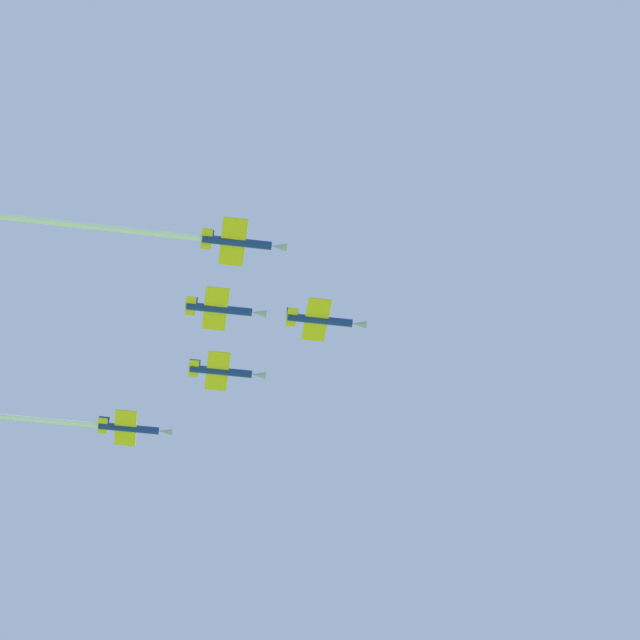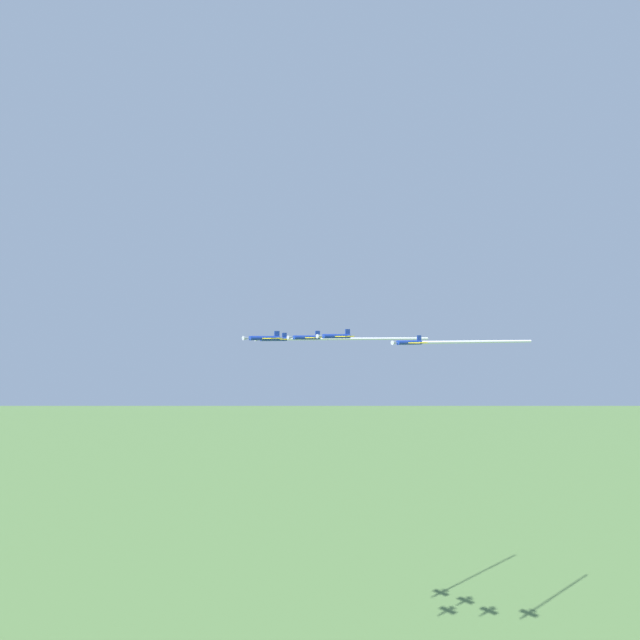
% 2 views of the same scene
% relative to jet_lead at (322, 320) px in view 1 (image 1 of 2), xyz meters
% --- Properties ---
extents(jet_lead, '(8.53, 11.21, 2.33)m').
position_rel_jet_lead_xyz_m(jet_lead, '(0.00, 0.00, 0.00)').
color(jet_lead, navy).
extents(jet_port_inner, '(8.53, 11.21, 2.33)m').
position_rel_jet_lead_xyz_m(jet_port_inner, '(-8.24, -15.81, 0.46)').
color(jet_port_inner, navy).
extents(jet_starboard_inner, '(25.53, 73.29, 2.33)m').
position_rel_jet_lead_xyz_m(jet_starboard_inner, '(23.40, -32.35, -0.34)').
color(jet_starboard_inner, navy).
extents(jet_port_outer, '(8.53, 11.21, 2.33)m').
position_rel_jet_lead_xyz_m(jet_port_outer, '(4.16, -13.23, 0.13)').
color(jet_port_outer, navy).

